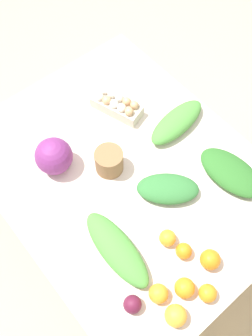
% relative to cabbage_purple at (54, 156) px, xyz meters
% --- Properties ---
extents(ground_plane, '(8.00, 8.00, 0.00)m').
position_rel_cabbage_purple_xyz_m(ground_plane, '(0.22, 0.23, -0.83)').
color(ground_plane, '#C6B289').
extents(dining_table, '(1.39, 1.08, 0.75)m').
position_rel_cabbage_purple_xyz_m(dining_table, '(0.22, 0.23, -0.17)').
color(dining_table, silver).
rests_on(dining_table, ground_plane).
extents(cabbage_purple, '(0.17, 0.17, 0.17)m').
position_rel_cabbage_purple_xyz_m(cabbage_purple, '(0.00, 0.00, 0.00)').
color(cabbage_purple, '#7A2D75').
rests_on(cabbage_purple, dining_table).
extents(egg_carton, '(0.27, 0.17, 0.09)m').
position_rel_cabbage_purple_xyz_m(egg_carton, '(-0.07, 0.41, -0.04)').
color(egg_carton, beige).
rests_on(egg_carton, dining_table).
extents(paper_bag, '(0.13, 0.13, 0.11)m').
position_rel_cabbage_purple_xyz_m(paper_bag, '(0.16, 0.18, -0.03)').
color(paper_bag, olive).
rests_on(paper_bag, dining_table).
extents(greens_bunch_dandelion, '(0.16, 0.35, 0.07)m').
position_rel_cabbage_purple_xyz_m(greens_bunch_dandelion, '(0.19, 0.57, -0.05)').
color(greens_bunch_dandelion, '#4C933D').
rests_on(greens_bunch_dandelion, dining_table).
extents(greens_bunch_chard, '(0.33, 0.20, 0.07)m').
position_rel_cabbage_purple_xyz_m(greens_bunch_chard, '(0.54, 0.56, -0.05)').
color(greens_bunch_chard, '#2D6B28').
rests_on(greens_bunch_chard, dining_table).
extents(greens_bunch_scallion, '(0.29, 0.30, 0.07)m').
position_rel_cabbage_purple_xyz_m(greens_bunch_scallion, '(0.42, 0.29, -0.05)').
color(greens_bunch_scallion, '#337538').
rests_on(greens_bunch_scallion, dining_table).
extents(greens_bunch_kale, '(0.38, 0.14, 0.08)m').
position_rel_cabbage_purple_xyz_m(greens_bunch_kale, '(0.48, -0.04, -0.05)').
color(greens_bunch_kale, '#4C933D').
rests_on(greens_bunch_kale, dining_table).
extents(beet_root, '(0.07, 0.07, 0.07)m').
position_rel_cabbage_purple_xyz_m(beet_root, '(0.68, -0.13, -0.05)').
color(beet_root, '#5B1933').
rests_on(beet_root, dining_table).
extents(orange_0, '(0.08, 0.08, 0.08)m').
position_rel_cabbage_purple_xyz_m(orange_0, '(0.76, 0.06, -0.04)').
color(orange_0, orange).
rests_on(orange_0, dining_table).
extents(orange_1, '(0.07, 0.07, 0.07)m').
position_rel_cabbage_purple_xyz_m(orange_1, '(0.83, 0.11, -0.05)').
color(orange_1, orange).
rests_on(orange_1, dining_table).
extents(orange_2, '(0.08, 0.08, 0.08)m').
position_rel_cabbage_purple_xyz_m(orange_2, '(0.81, -0.03, -0.04)').
color(orange_2, '#F9A833').
rests_on(orange_2, dining_table).
extents(orange_3, '(0.07, 0.07, 0.07)m').
position_rel_cabbage_purple_xyz_m(orange_3, '(0.66, 0.16, -0.05)').
color(orange_3, orange).
rests_on(orange_3, dining_table).
extents(orange_4, '(0.07, 0.07, 0.07)m').
position_rel_cabbage_purple_xyz_m(orange_4, '(0.58, 0.14, -0.05)').
color(orange_4, orange).
rests_on(orange_4, dining_table).
extents(orange_5, '(0.07, 0.07, 0.07)m').
position_rel_cabbage_purple_xyz_m(orange_5, '(0.71, -0.03, -0.05)').
color(orange_5, orange).
rests_on(orange_5, dining_table).
extents(orange_6, '(0.08, 0.08, 0.08)m').
position_rel_cabbage_purple_xyz_m(orange_6, '(0.75, 0.21, -0.04)').
color(orange_6, orange).
rests_on(orange_6, dining_table).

